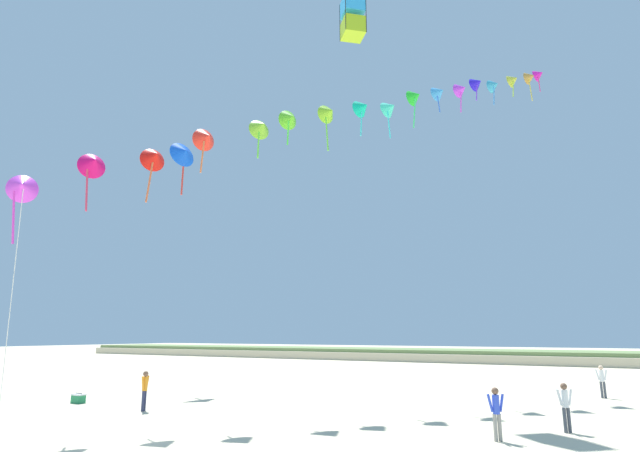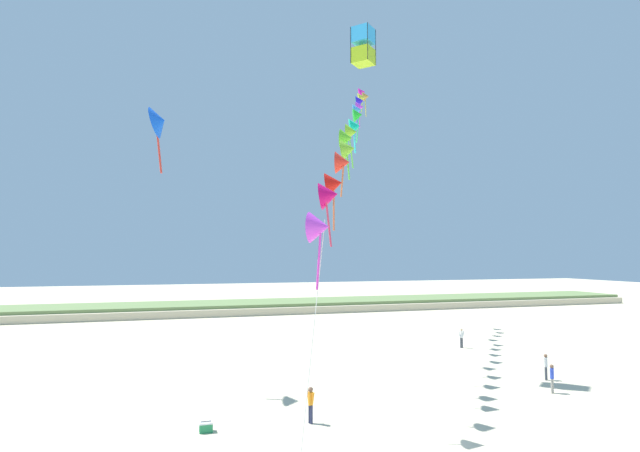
{
  "view_description": "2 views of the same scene",
  "coord_description": "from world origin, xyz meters",
  "px_view_note": "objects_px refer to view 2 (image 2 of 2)",
  "views": [
    {
      "loc": [
        13.89,
        -12.28,
        3.19
      ],
      "look_at": [
        0.68,
        11.59,
        9.1
      ],
      "focal_mm": 28.0,
      "sensor_mm": 36.0,
      "label": 1
    },
    {
      "loc": [
        -9.61,
        -18.71,
        7.59
      ],
      "look_at": [
        -0.14,
        12.69,
        9.56
      ],
      "focal_mm": 28.0,
      "sensor_mm": 36.0,
      "label": 2
    }
  ],
  "objects_px": {
    "person_near_right": "(311,402)",
    "beach_cooler": "(206,427)",
    "large_kite_mid_trail": "(363,46)",
    "large_kite_low_lead": "(160,122)",
    "person_far_left": "(461,336)",
    "person_mid_center": "(552,376)",
    "person_near_left": "(546,365)"
  },
  "relations": [
    {
      "from": "person_near_right",
      "to": "beach_cooler",
      "type": "xyz_separation_m",
      "value": [
        -4.62,
        0.26,
        -0.73
      ]
    },
    {
      "from": "person_far_left",
      "to": "beach_cooler",
      "type": "height_order",
      "value": "person_far_left"
    },
    {
      "from": "large_kite_mid_trail",
      "to": "person_far_left",
      "type": "bearing_deg",
      "value": 28.1
    },
    {
      "from": "large_kite_low_lead",
      "to": "beach_cooler",
      "type": "height_order",
      "value": "large_kite_low_lead"
    },
    {
      "from": "person_mid_center",
      "to": "beach_cooler",
      "type": "bearing_deg",
      "value": -177.87
    },
    {
      "from": "large_kite_low_lead",
      "to": "person_mid_center",
      "type": "bearing_deg",
      "value": -19.36
    },
    {
      "from": "person_near_right",
      "to": "large_kite_low_lead",
      "type": "bearing_deg",
      "value": 129.71
    },
    {
      "from": "person_far_left",
      "to": "large_kite_mid_trail",
      "type": "distance_m",
      "value": 24.26
    },
    {
      "from": "large_kite_mid_trail",
      "to": "beach_cooler",
      "type": "bearing_deg",
      "value": -142.35
    },
    {
      "from": "person_near_left",
      "to": "large_kite_mid_trail",
      "type": "distance_m",
      "value": 23.63
    },
    {
      "from": "person_mid_center",
      "to": "beach_cooler",
      "type": "xyz_separation_m",
      "value": [
        -18.8,
        -0.7,
        -0.7
      ]
    },
    {
      "from": "person_near_right",
      "to": "person_far_left",
      "type": "height_order",
      "value": "person_near_right"
    },
    {
      "from": "large_kite_low_lead",
      "to": "large_kite_mid_trail",
      "type": "bearing_deg",
      "value": 0.55
    },
    {
      "from": "large_kite_mid_trail",
      "to": "person_mid_center",
      "type": "bearing_deg",
      "value": -42.96
    },
    {
      "from": "person_mid_center",
      "to": "large_kite_mid_trail",
      "type": "height_order",
      "value": "large_kite_mid_trail"
    },
    {
      "from": "person_near_right",
      "to": "beach_cooler",
      "type": "distance_m",
      "value": 4.69
    },
    {
      "from": "person_near_left",
      "to": "person_near_right",
      "type": "relative_size",
      "value": 0.97
    },
    {
      "from": "person_near_right",
      "to": "person_far_left",
      "type": "bearing_deg",
      "value": 40.15
    },
    {
      "from": "person_near_left",
      "to": "large_kite_mid_trail",
      "type": "height_order",
      "value": "large_kite_mid_trail"
    },
    {
      "from": "large_kite_mid_trail",
      "to": "large_kite_low_lead",
      "type": "bearing_deg",
      "value": -179.45
    },
    {
      "from": "person_near_left",
      "to": "large_kite_low_lead",
      "type": "bearing_deg",
      "value": 167.86
    },
    {
      "from": "person_mid_center",
      "to": "person_near_right",
      "type": "bearing_deg",
      "value": -176.15
    },
    {
      "from": "person_near_left",
      "to": "large_kite_low_lead",
      "type": "xyz_separation_m",
      "value": [
        -22.91,
        4.93,
        14.6
      ]
    },
    {
      "from": "person_mid_center",
      "to": "person_near_left",
      "type": "bearing_deg",
      "value": 54.67
    },
    {
      "from": "large_kite_mid_trail",
      "to": "beach_cooler",
      "type": "distance_m",
      "value": 25.44
    },
    {
      "from": "person_near_left",
      "to": "large_kite_low_lead",
      "type": "distance_m",
      "value": 27.61
    },
    {
      "from": "person_near_left",
      "to": "beach_cooler",
      "type": "xyz_separation_m",
      "value": [
        -20.57,
        -3.2,
        -0.7
      ]
    },
    {
      "from": "large_kite_low_lead",
      "to": "person_near_right",
      "type": "bearing_deg",
      "value": -50.29
    },
    {
      "from": "person_near_right",
      "to": "beach_cooler",
      "type": "height_order",
      "value": "person_near_right"
    },
    {
      "from": "person_near_left",
      "to": "person_far_left",
      "type": "distance_m",
      "value": 10.95
    },
    {
      "from": "large_kite_low_lead",
      "to": "beach_cooler",
      "type": "bearing_deg",
      "value": -73.95
    },
    {
      "from": "person_near_right",
      "to": "large_kite_mid_trail",
      "type": "bearing_deg",
      "value": 54.49
    }
  ]
}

